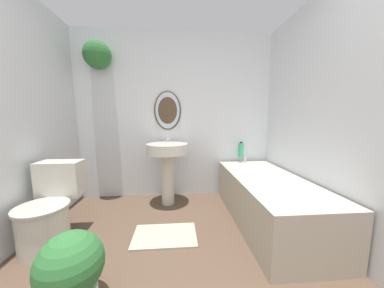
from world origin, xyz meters
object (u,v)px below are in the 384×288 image
pedestal_sink (167,159)px  bathtub (267,198)px  shampoo_bottle (241,150)px  potted_plant (71,269)px  toilet (50,211)px

pedestal_sink → bathtub: (1.14, -0.56, -0.35)m
shampoo_bottle → potted_plant: (-1.60, -1.65, -0.44)m
pedestal_sink → potted_plant: size_ratio=1.91×
toilet → shampoo_bottle: 2.36m
bathtub → toilet: bearing=-173.9°
bathtub → potted_plant: size_ratio=3.40×
toilet → bathtub: size_ratio=0.45×
pedestal_sink → bathtub: 1.32m
toilet → pedestal_sink: bearing=37.6°
potted_plant → pedestal_sink: bearing=70.4°
bathtub → potted_plant: 1.88m
bathtub → potted_plant: (-1.66, -0.89, -0.01)m
toilet → potted_plant: size_ratio=1.53×
pedestal_sink → bathtub: bearing=-26.4°
bathtub → potted_plant: bathtub is taller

